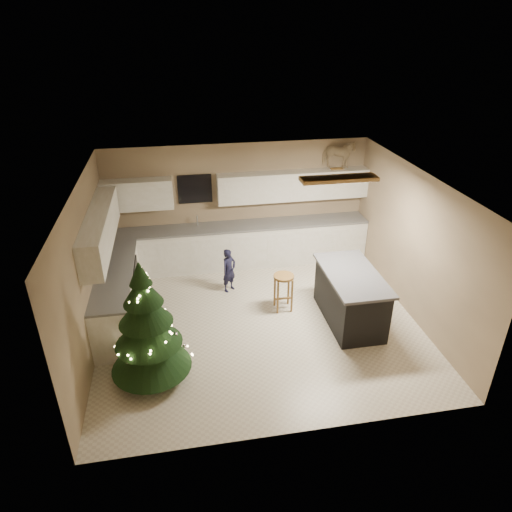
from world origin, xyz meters
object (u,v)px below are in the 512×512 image
(island, at_px, (350,297))
(bar_stool, at_px, (284,284))
(christmas_tree, at_px, (148,332))
(rocking_horse, at_px, (338,154))
(toddler, at_px, (229,270))

(island, height_order, bar_stool, island)
(christmas_tree, bearing_deg, rocking_horse, 40.83)
(toddler, relative_size, rocking_horse, 1.17)
(christmas_tree, height_order, rocking_horse, rocking_horse)
(bar_stool, distance_m, toddler, 1.22)
(island, distance_m, rocking_horse, 3.16)
(island, distance_m, toddler, 2.40)
(toddler, height_order, rocking_horse, rocking_horse)
(island, bearing_deg, rocking_horse, 78.82)
(rocking_horse, bearing_deg, toddler, 137.13)
(bar_stool, height_order, toddler, toddler)
(island, bearing_deg, christmas_tree, -165.91)
(island, height_order, rocking_horse, rocking_horse)
(christmas_tree, xyz_separation_m, toddler, (1.45, 2.23, -0.36))
(bar_stool, bearing_deg, rocking_horse, 51.58)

